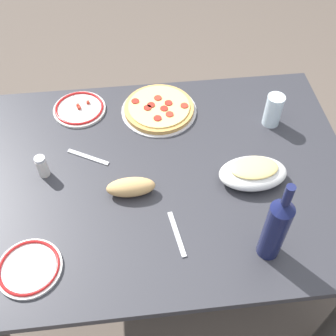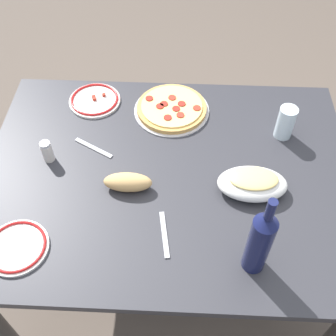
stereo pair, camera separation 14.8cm
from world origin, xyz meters
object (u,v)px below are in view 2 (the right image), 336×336
Objects in this scene: dining_table at (168,192)px; side_plate_near at (95,100)px; side_plate_far at (17,247)px; pepperoni_pizza at (171,108)px; spice_shaker at (47,151)px; wine_bottle at (260,241)px; baked_pasta_dish at (252,183)px; water_glass at (286,122)px; bread_loaf at (128,182)px.

side_plate_near is (0.32, -0.37, 0.12)m from dining_table.
side_plate_far is (0.46, 0.32, 0.12)m from dining_table.
spice_shaker is (0.44, 0.28, 0.03)m from pepperoni_pizza.
spice_shaker is at bearing -28.57° from wine_bottle.
baked_pasta_dish is at bearing 127.14° from pepperoni_pizza.
pepperoni_pizza is at bearing -14.85° from water_glass.
pepperoni_pizza is 0.32m from side_plate_near.
water_glass is 0.80× the size of bread_loaf.
water_glass is (-0.43, -0.21, 0.18)m from dining_table.
bread_loaf is (0.14, 0.07, 0.15)m from dining_table.
dining_table is at bearing -152.33° from bread_loaf.
wine_bottle is (0.02, 0.28, 0.10)m from baked_pasta_dish.
dining_table is at bearing -11.80° from baked_pasta_dish.
dining_table is 4.36× the size of pepperoni_pizza.
bread_loaf is at bearing -33.50° from wine_bottle.
baked_pasta_dish is 0.72× the size of wine_bottle.
bread_loaf is (0.41, -0.27, -0.11)m from wine_bottle.
baked_pasta_dish is at bearing -178.64° from bread_loaf.
baked_pasta_dish is at bearing 62.40° from water_glass.
side_plate_near is 1.27× the size of bread_loaf.
water_glass is at bearing 165.15° from pepperoni_pizza.
side_plate_far is 1.18× the size of bread_loaf.
bread_loaf is at bearing 27.67° from dining_table.
side_plate_near is 0.71m from side_plate_far.
water_glass reaches higher than side_plate_far.
wine_bottle is at bearing 73.92° from water_glass.
baked_pasta_dish is 2.76× the size of spice_shaker.
dining_table is 0.21m from bread_loaf.
pepperoni_pizza is 1.44× the size of side_plate_near.
baked_pasta_dish is 0.75m from side_plate_near.
baked_pasta_dish is at bearing 168.20° from dining_table.
dining_table is 0.51m from wine_bottle.
baked_pasta_dish is 0.74m from spice_shaker.
wine_bottle is at bearing 151.43° from spice_shaker.
dining_table is 6.72× the size of side_plate_far.
baked_pasta_dish is (-0.29, 0.39, 0.03)m from pepperoni_pizza.
dining_table is 5.58× the size of baked_pasta_dish.
spice_shaker is at bearing -21.16° from bread_loaf.
wine_bottle is 1.56× the size of side_plate_near.
baked_pasta_dish is at bearing 144.99° from side_plate_near.
side_plate_far is (0.73, -0.02, -0.13)m from wine_bottle.
water_glass reaches higher than bread_loaf.
pepperoni_pizza is at bearing -125.04° from side_plate_far.
side_plate_far is (0.14, 0.69, -0.00)m from side_plate_near.
bread_loaf is at bearing 26.40° from water_glass.
dining_table is 0.57m from side_plate_far.
dining_table is 0.52m from water_glass.
baked_pasta_dish is 1.79× the size of water_glass.
side_plate_near is at bearing -66.96° from bread_loaf.
side_plate_near is 1.07× the size of side_plate_far.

